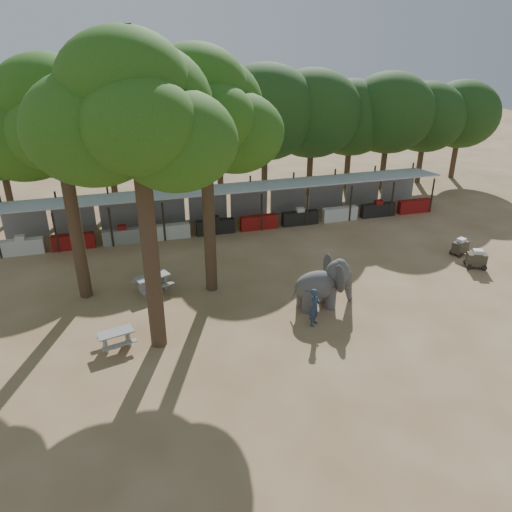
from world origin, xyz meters
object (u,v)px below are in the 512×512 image
object	(u,v)px
yard_tree_left	(55,123)
cart_back	(460,247)
elephant	(324,284)
picnic_table_far	(152,281)
yard_tree_back	(200,112)
handler	(315,307)
cart_front	(476,259)
yard_tree_center	(132,115)
picnic_table_near	(116,337)

from	to	relation	value
yard_tree_left	cart_back	world-z (taller)	yard_tree_left
elephant	picnic_table_far	bearing A→B (deg)	153.39
picnic_table_far	yard_tree_left	bearing A→B (deg)	149.00
yard_tree_back	handler	bearing A→B (deg)	-50.15
yard_tree_left	cart_front	size ratio (longest dim) A/B	8.71
picnic_table_far	cart_back	world-z (taller)	cart_back
yard_tree_left	picnic_table_far	bearing A→B (deg)	-10.19
yard_tree_center	elephant	size ratio (longest dim) A/B	4.06
picnic_table_near	cart_front	xyz separation A→B (m)	(18.82, 2.17, 0.06)
yard_tree_back	elephant	distance (m)	9.38
yard_tree_center	elephant	world-z (taller)	yard_tree_center
yard_tree_center	cart_front	world-z (taller)	yard_tree_center
yard_tree_left	yard_tree_center	size ratio (longest dim) A/B	0.92
yard_tree_back	picnic_table_far	bearing A→B (deg)	171.43
elephant	picnic_table_near	xyz separation A→B (m)	(-9.38, -0.76, -0.68)
handler	cart_back	size ratio (longest dim) A/B	1.50
yard_tree_back	handler	size ratio (longest dim) A/B	6.46
yard_tree_center	picnic_table_near	xyz separation A→B (m)	(-1.54, 0.10, -8.75)
picnic_table_near	yard_tree_left	bearing A→B (deg)	93.16
picnic_table_far	cart_front	world-z (taller)	cart_front
yard_tree_back	elephant	world-z (taller)	yard_tree_back
picnic_table_near	cart_back	world-z (taller)	cart_back
elephant	picnic_table_far	world-z (taller)	elephant
yard_tree_center	cart_back	world-z (taller)	yard_tree_center
yard_tree_back	cart_back	xyz separation A→B (m)	(14.51, -0.05, -8.06)
yard_tree_center	yard_tree_back	bearing A→B (deg)	53.14
picnic_table_near	cart_back	size ratio (longest dim) A/B	1.42
picnic_table_near	picnic_table_far	distance (m)	4.69
handler	picnic_table_far	distance (m)	8.20
yard_tree_center	handler	world-z (taller)	yard_tree_center
handler	cart_back	bearing A→B (deg)	-26.05
cart_front	picnic_table_far	bearing A→B (deg)	-163.47
handler	yard_tree_left	bearing A→B (deg)	101.43
elephant	picnic_table_near	distance (m)	9.43
handler	picnic_table_far	bearing A→B (deg)	93.60
yard_tree_left	yard_tree_center	world-z (taller)	yard_tree_center
cart_back	picnic_table_near	bearing A→B (deg)	170.01
cart_back	cart_front	bearing A→B (deg)	-119.24
handler	picnic_table_far	xyz separation A→B (m)	(-6.51, 4.98, -0.34)
yard_tree_left	cart_front	distance (m)	21.85
yard_tree_back	elephant	xyz separation A→B (m)	(4.83, -3.14, -7.40)
elephant	picnic_table_far	distance (m)	8.34
yard_tree_left	yard_tree_center	distance (m)	5.92
yard_tree_center	yard_tree_left	bearing A→B (deg)	120.96
picnic_table_near	yard_tree_center	bearing A→B (deg)	-17.10
picnic_table_near	cart_back	xyz separation A→B (m)	(19.05, 3.85, 0.02)
elephant	handler	distance (m)	1.77
yard_tree_left	elephant	world-z (taller)	yard_tree_left
yard_tree_back	handler	world-z (taller)	yard_tree_back
yard_tree_back	cart_front	xyz separation A→B (m)	(14.28, -1.73, -8.02)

